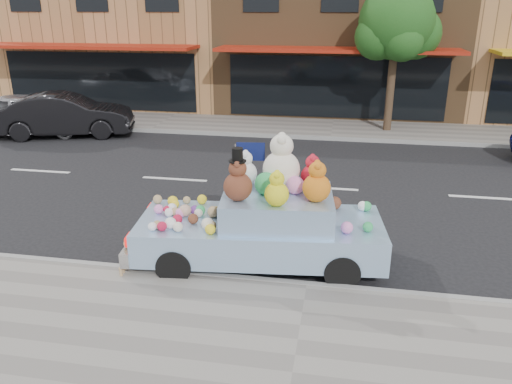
% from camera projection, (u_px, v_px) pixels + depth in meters
% --- Properties ---
extents(ground, '(120.00, 120.00, 0.00)m').
position_uv_depth(ground, '(323.00, 188.00, 12.86)').
color(ground, black).
rests_on(ground, ground).
extents(near_sidewalk, '(60.00, 3.00, 0.12)m').
position_uv_depth(near_sidewalk, '(298.00, 343.00, 6.84)').
color(near_sidewalk, gray).
rests_on(near_sidewalk, ground).
extents(far_sidewalk, '(60.00, 3.00, 0.12)m').
position_uv_depth(far_sidewalk, '(332.00, 129.00, 18.83)').
color(far_sidewalk, gray).
rests_on(far_sidewalk, ground).
extents(near_kerb, '(60.00, 0.12, 0.13)m').
position_uv_depth(near_kerb, '(307.00, 286.00, 8.22)').
color(near_kerb, gray).
rests_on(near_kerb, ground).
extents(far_kerb, '(60.00, 0.12, 0.13)m').
position_uv_depth(far_kerb, '(331.00, 138.00, 17.45)').
color(far_kerb, gray).
rests_on(far_kerb, ground).
extents(storefront_left, '(10.00, 9.80, 7.30)m').
position_uv_depth(storefront_left, '(133.00, 23.00, 24.30)').
color(storefront_left, '#AC7748').
rests_on(storefront_left, ground).
extents(storefront_mid, '(10.00, 9.80, 7.30)m').
position_uv_depth(storefront_mid, '(341.00, 24.00, 22.63)').
color(storefront_mid, brown).
rests_on(storefront_mid, ground).
extents(street_tree, '(3.00, 2.70, 5.22)m').
position_uv_depth(street_tree, '(397.00, 28.00, 17.27)').
color(street_tree, '#38281C').
rests_on(street_tree, ground).
extents(car_silver, '(4.65, 2.46, 1.51)m').
position_uv_depth(car_silver, '(32.00, 114.00, 18.11)').
color(car_silver, '#B5B5BA').
rests_on(car_silver, ground).
extents(car_dark, '(4.91, 2.91, 1.53)m').
position_uv_depth(car_dark, '(66.00, 115.00, 17.81)').
color(car_dark, black).
rests_on(car_dark, ground).
extents(art_car, '(4.64, 2.21, 2.33)m').
position_uv_depth(art_car, '(262.00, 222.00, 8.84)').
color(art_car, black).
rests_on(art_car, ground).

